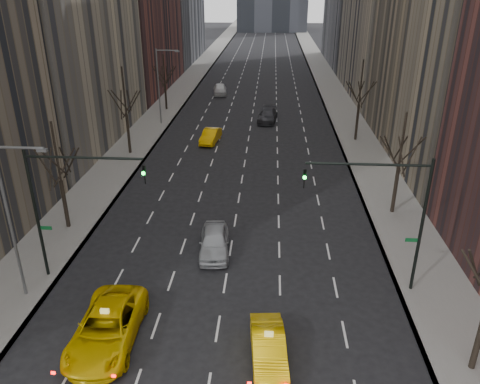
# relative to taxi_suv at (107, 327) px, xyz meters

# --- Properties ---
(sidewalk_left) EXTENTS (4.50, 320.00, 0.15)m
(sidewalk_left) POSITION_rel_taxi_suv_xyz_m (-6.94, 63.30, -0.81)
(sidewalk_left) COLOR slate
(sidewalk_left) RESTS_ON ground
(sidewalk_right) EXTENTS (4.50, 320.00, 0.15)m
(sidewalk_right) POSITION_rel_taxi_suv_xyz_m (17.56, 63.30, -0.81)
(sidewalk_right) COLOR slate
(sidewalk_right) RESTS_ON ground
(tree_lw_b) EXTENTS (3.36, 3.50, 7.82)m
(tree_lw_b) POSITION_rel_taxi_suv_xyz_m (-6.69, 11.30, 2.84)
(tree_lw_b) COLOR black
(tree_lw_b) RESTS_ON ground
(tree_lw_c) EXTENTS (3.36, 3.50, 8.74)m
(tree_lw_c) POSITION_rel_taxi_suv_xyz_m (-6.69, 27.30, 3.16)
(tree_lw_c) COLOR black
(tree_lw_c) RESTS_ON ground
(tree_lw_d) EXTENTS (3.36, 3.50, 7.36)m
(tree_lw_d) POSITION_rel_taxi_suv_xyz_m (-6.69, 45.30, 2.68)
(tree_lw_d) COLOR black
(tree_lw_d) RESTS_ON ground
(tree_rw_b) EXTENTS (3.36, 3.50, 7.82)m
(tree_rw_b) POSITION_rel_taxi_suv_xyz_m (17.31, 15.30, 2.84)
(tree_rw_b) COLOR black
(tree_rw_b) RESTS_ON ground
(tree_rw_c) EXTENTS (3.36, 3.50, 8.74)m
(tree_rw_c) POSITION_rel_taxi_suv_xyz_m (17.31, 33.30, 3.16)
(tree_rw_c) COLOR black
(tree_rw_c) RESTS_ON ground
(traffic_mast_left) EXTENTS (6.69, 0.39, 8.00)m
(traffic_mast_left) POSITION_rel_taxi_suv_xyz_m (-3.79, 5.30, 4.61)
(traffic_mast_left) COLOR black
(traffic_mast_left) RESTS_ON ground
(traffic_mast_right) EXTENTS (6.69, 0.39, 8.00)m
(traffic_mast_right) POSITION_rel_taxi_suv_xyz_m (14.42, 5.30, 4.61)
(traffic_mast_right) COLOR black
(traffic_mast_right) RESTS_ON ground
(streetlight_near) EXTENTS (2.83, 0.22, 9.00)m
(streetlight_near) POSITION_rel_taxi_suv_xyz_m (-5.53, 3.30, 4.74)
(streetlight_near) COLOR slate
(streetlight_near) RESTS_ON ground
(streetlight_far) EXTENTS (2.83, 0.22, 9.00)m
(streetlight_far) POSITION_rel_taxi_suv_xyz_m (-5.53, 38.30, 4.74)
(streetlight_far) COLOR slate
(streetlight_far) RESTS_ON ground
(taxi_suv) EXTENTS (3.07, 6.40, 1.76)m
(taxi_suv) POSITION_rel_taxi_suv_xyz_m (0.00, 0.00, 0.00)
(taxi_suv) COLOR #E1B604
(taxi_suv) RESTS_ON ground
(taxi_sedan) EXTENTS (1.97, 4.57, 1.46)m
(taxi_sedan) POSITION_rel_taxi_suv_xyz_m (7.94, -0.74, -0.15)
(taxi_sedan) COLOR #FFC405
(taxi_sedan) RESTS_ON ground
(silver_sedan_ahead) EXTENTS (2.32, 4.91, 1.62)m
(silver_sedan_ahead) POSITION_rel_taxi_suv_xyz_m (4.28, 8.72, -0.07)
(silver_sedan_ahead) COLOR #A2A6AA
(silver_sedan_ahead) RESTS_ON ground
(far_taxi) EXTENTS (2.13, 4.67, 1.49)m
(far_taxi) POSITION_rel_taxi_suv_xyz_m (1.19, 31.58, -0.14)
(far_taxi) COLOR #FFB605
(far_taxi) RESTS_ON ground
(far_suv_grey) EXTENTS (2.72, 5.55, 1.55)m
(far_suv_grey) POSITION_rel_taxi_suv_xyz_m (7.36, 40.44, -0.10)
(far_suv_grey) COLOR #2C2C31
(far_suv_grey) RESTS_ON ground
(far_car_white) EXTENTS (2.51, 5.08, 1.67)m
(far_car_white) POSITION_rel_taxi_suv_xyz_m (-0.29, 55.41, -0.05)
(far_car_white) COLOR silver
(far_car_white) RESTS_ON ground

